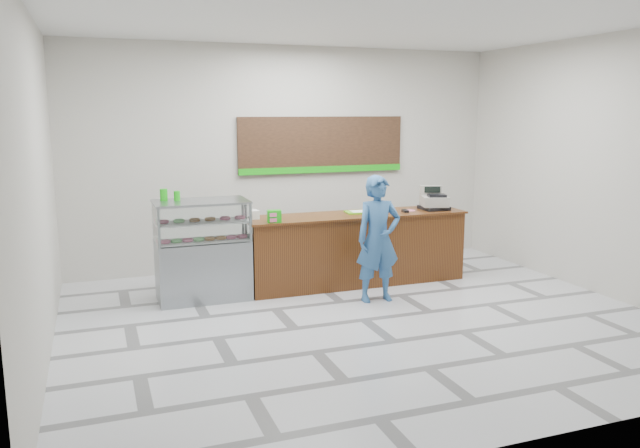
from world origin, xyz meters
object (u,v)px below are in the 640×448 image
object	(u,v)px
display_case	(202,249)
serving_tray	(359,212)
cash_register	(434,201)
sales_counter	(356,249)
customer	(378,239)

from	to	relation	value
display_case	serving_tray	distance (m)	2.33
cash_register	serving_tray	bearing A→B (deg)	-168.48
sales_counter	display_case	world-z (taller)	display_case
display_case	customer	world-z (taller)	customer
cash_register	customer	bearing A→B (deg)	-130.49
display_case	serving_tray	world-z (taller)	display_case
serving_tray	customer	distance (m)	0.98
cash_register	serving_tray	xyz separation A→B (m)	(-1.17, 0.11, -0.12)
sales_counter	customer	distance (m)	0.93
display_case	sales_counter	bearing A→B (deg)	0.01
cash_register	serving_tray	distance (m)	1.18
sales_counter	display_case	xyz separation A→B (m)	(-2.22, -0.00, 0.16)
sales_counter	serving_tray	bearing A→B (deg)	43.15
serving_tray	customer	size ratio (longest dim) A/B	0.25
display_case	cash_register	xyz separation A→B (m)	(3.47, -0.03, 0.49)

